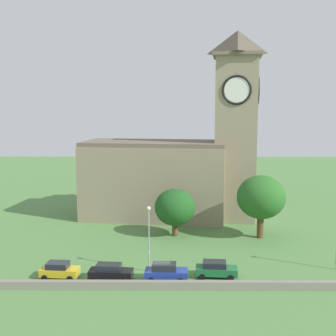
{
  "coord_description": "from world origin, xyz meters",
  "views": [
    {
      "loc": [
        1.3,
        -47.44,
        18.48
      ],
      "look_at": [
        0.91,
        9.69,
        10.49
      ],
      "focal_mm": 47.07,
      "sensor_mm": 36.0,
      "label": 1
    }
  ],
  "objects": [
    {
      "name": "car_yellow",
      "position": [
        -10.82,
        -1.82,
        0.9
      ],
      "size": [
        4.2,
        2.43,
        1.78
      ],
      "color": "gold",
      "rests_on": "ground"
    },
    {
      "name": "tree_riverside_east",
      "position": [
        1.87,
        14.12,
        4.18
      ],
      "size": [
        5.86,
        5.86,
        6.84
      ],
      "color": "brown",
      "rests_on": "ground"
    },
    {
      "name": "quay_barrier",
      "position": [
        0.0,
        -4.68,
        0.43
      ],
      "size": [
        55.66,
        0.7,
        0.86
      ],
      "primitive_type": "cube",
      "color": "gray",
      "rests_on": "ground"
    },
    {
      "name": "car_black",
      "position": [
        -5.21,
        -2.26,
        0.89
      ],
      "size": [
        4.8,
        2.34,
        1.75
      ],
      "color": "black",
      "rests_on": "ground"
    },
    {
      "name": "streetlamp_west_mid",
      "position": [
        -1.16,
        0.11,
        4.98
      ],
      "size": [
        0.44,
        0.44,
        7.53
      ],
      "color": "#9EA0A5",
      "rests_on": "ground"
    },
    {
      "name": "tree_riverside_west",
      "position": [
        13.97,
        13.24,
        5.83
      ],
      "size": [
        6.81,
        6.81,
        8.94
      ],
      "color": "brown",
      "rests_on": "ground"
    },
    {
      "name": "church",
      "position": [
        2.26,
        25.0,
        8.89
      ],
      "size": [
        29.76,
        14.69,
        30.3
      ],
      "color": "gray",
      "rests_on": "ground"
    },
    {
      "name": "car_blue",
      "position": [
        0.75,
        -2.47,
        0.97
      ],
      "size": [
        4.61,
        2.35,
        1.92
      ],
      "color": "#233D9E",
      "rests_on": "ground"
    },
    {
      "name": "ground_plane",
      "position": [
        0.0,
        15.0,
        0.0
      ],
      "size": [
        200.0,
        200.0,
        0.0
      ],
      "primitive_type": "plane",
      "color": "#517F42"
    },
    {
      "name": "car_green",
      "position": [
        6.21,
        -1.42,
        0.9
      ],
      "size": [
        4.64,
        2.53,
        1.77
      ],
      "color": "#1E6B38",
      "rests_on": "ground"
    }
  ]
}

